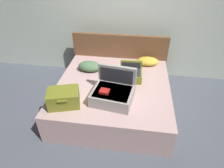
# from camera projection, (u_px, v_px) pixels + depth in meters

# --- Properties ---
(ground_plane) EXTENTS (12.00, 12.00, 0.00)m
(ground_plane) POSITION_uv_depth(u_px,v_px,m) (110.00, 122.00, 3.17)
(ground_plane) COLOR #4C515B
(back_wall) EXTENTS (8.00, 0.10, 2.60)m
(back_wall) POSITION_uv_depth(u_px,v_px,m) (122.00, 13.00, 3.74)
(back_wall) COLOR #B7C1B2
(back_wall) RESTS_ON ground
(bed) EXTENTS (1.86, 1.86, 0.49)m
(bed) POSITION_uv_depth(u_px,v_px,m) (113.00, 95.00, 3.35)
(bed) COLOR #BC9993
(bed) RESTS_ON ground
(headboard) EXTENTS (1.90, 0.08, 0.97)m
(headboard) POSITION_uv_depth(u_px,v_px,m) (120.00, 57.00, 3.99)
(headboard) COLOR brown
(headboard) RESTS_ON ground
(hard_case_large) EXTENTS (0.64, 0.58, 0.46)m
(hard_case_large) POSITION_uv_depth(u_px,v_px,m) (113.00, 93.00, 2.81)
(hard_case_large) COLOR gray
(hard_case_large) RESTS_ON bed
(hard_case_medium) EXTENTS (0.51, 0.42, 0.24)m
(hard_case_medium) POSITION_uv_depth(u_px,v_px,m) (64.00, 98.00, 2.73)
(hard_case_medium) COLOR olive
(hard_case_medium) RESTS_ON bed
(hard_case_small) EXTENTS (0.38, 0.34, 0.28)m
(hard_case_small) POSITION_uv_depth(u_px,v_px,m) (131.00, 74.00, 3.28)
(hard_case_small) COLOR olive
(hard_case_small) RESTS_ON bed
(pillow_near_headboard) EXTENTS (0.42, 0.27, 0.18)m
(pillow_near_headboard) POSITION_uv_depth(u_px,v_px,m) (90.00, 66.00, 3.51)
(pillow_near_headboard) COLOR #4C724C
(pillow_near_headboard) RESTS_ON bed
(pillow_center_head) EXTENTS (0.42, 0.26, 0.15)m
(pillow_center_head) POSITION_uv_depth(u_px,v_px,m) (148.00, 61.00, 3.69)
(pillow_center_head) COLOR gold
(pillow_center_head) RESTS_ON bed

